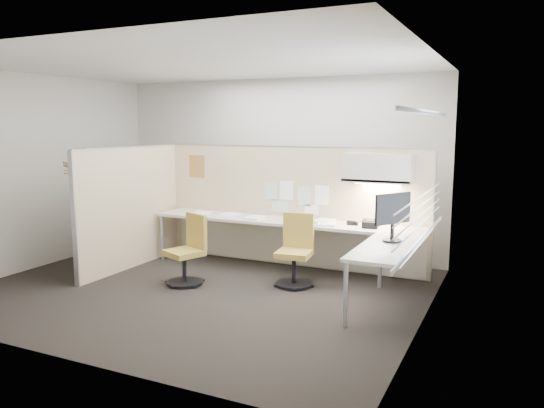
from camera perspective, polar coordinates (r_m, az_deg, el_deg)
The scene contains 28 objects.
floor at distance 6.91m, azimuth -7.65°, elevation -9.07°, with size 5.50×4.50×0.01m, color black.
ceiling at distance 6.62m, azimuth -8.15°, elevation 14.78°, with size 5.50×4.50×0.01m, color white.
wall_back at distance 8.58m, azimuth 0.34°, elevation 4.03°, with size 5.50×0.02×2.80m, color beige.
wall_front at distance 4.91m, azimuth -22.36°, elevation -0.01°, with size 5.50×0.02×2.80m, color beige.
wall_left at distance 8.44m, azimuth -23.78°, elevation 3.22°, with size 0.02×4.50×2.80m, color beige.
wall_right at distance 5.62m, azimuth 16.34°, elevation 1.30°, with size 0.02×4.50×2.80m, color beige.
window_pane at distance 5.61m, azimuth 16.15°, elevation 2.83°, with size 0.01×2.80×1.30m, color #ACB8C7.
partition_back at distance 7.83m, azimuth 1.99°, elevation -0.28°, with size 4.10×0.06×1.75m, color beige.
partition_left at distance 7.98m, azimuth -14.91°, elevation -0.41°, with size 0.06×2.20×1.75m, color beige.
desk at distance 7.31m, azimuth 3.25°, elevation -3.11°, with size 4.00×2.07×0.73m.
overhead_bin at distance 7.13m, azimuth 11.37°, elevation 3.83°, with size 0.90×0.36×0.38m, color beige.
task_light_strip at distance 7.15m, azimuth 11.32°, elevation 2.15°, with size 0.60×0.06×0.02m, color #FFEABF.
pinned_papers at distance 7.75m, azimuth 2.43°, elevation 0.80°, with size 1.01×0.00×0.47m.
poster at distance 8.50m, azimuth -8.08°, elevation 4.03°, with size 0.28×0.00×0.35m, color orange.
chair_left at distance 7.05m, azimuth -8.99°, elevation -5.12°, with size 0.55×0.56×0.91m.
chair_right at distance 6.92m, azimuth 2.53°, elevation -5.23°, with size 0.48×0.50×0.92m.
monitor at distance 6.25m, azimuth 12.86°, elevation -1.07°, with size 0.31×0.47×0.56m.
phone at distance 7.09m, azimuth 10.49°, elevation -2.11°, with size 0.23×0.21×0.12m.
stapler at distance 7.24m, azimuth 8.73°, elevation -2.07°, with size 0.14×0.04×0.05m, color black.
tape_dispenser at distance 7.24m, azimuth 8.48°, elevation -2.02°, with size 0.10×0.06×0.06m, color black.
coat_hook at distance 7.30m, azimuth -20.21°, elevation 2.77°, with size 0.18×0.48×1.43m.
paper_stack_0 at distance 8.12m, azimuth -7.67°, elevation -0.99°, with size 0.23×0.30×0.02m, color white.
paper_stack_1 at distance 7.98m, azimuth -4.57°, elevation -1.13°, with size 0.23×0.30×0.02m, color white.
paper_stack_2 at distance 7.60m, azimuth -1.87°, elevation -1.52°, with size 0.23×0.30×0.04m, color white.
paper_stack_3 at distance 7.42m, azimuth 3.93°, elevation -1.85°, with size 0.23×0.30×0.02m, color white.
paper_stack_4 at distance 7.22m, azimuth 5.89°, elevation -2.13°, with size 0.23×0.30×0.03m, color white.
paper_stack_5 at distance 6.49m, azimuth 13.03°, elevation -3.58°, with size 0.23×0.30×0.02m, color white.
paper_stack_6 at distance 7.37m, azimuth 5.63°, elevation -1.87°, with size 0.23×0.30×0.04m, color white.
Camera 1 is at (3.60, -5.51, 2.07)m, focal length 35.00 mm.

